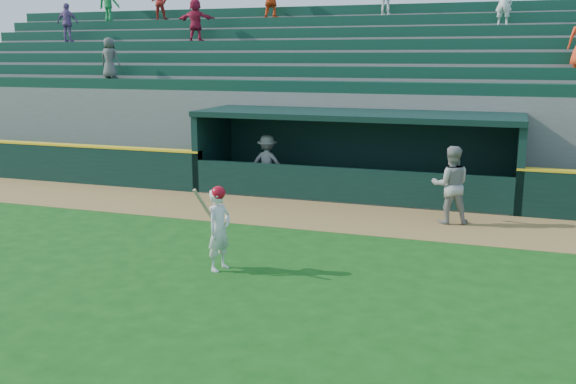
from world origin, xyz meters
The scene contains 7 objects.
ground centered at (0.00, 0.00, 0.00)m, with size 120.00×120.00×0.00m, color #124511.
warning_track centered at (0.00, 4.90, 0.01)m, with size 40.00×3.00×0.01m, color olive.
dugout_player_front centered at (2.99, 5.18, 0.96)m, with size 0.94×0.73×1.93m, color gray.
dugout_player_inside centered at (-2.68, 7.45, 0.85)m, with size 1.10×0.63×1.70m, color #979792.
dugout centered at (0.00, 8.00, 1.36)m, with size 9.40×2.80×2.46m.
stands centered at (-0.01, 12.57, 2.41)m, with size 34.50×6.26×7.16m.
batter_at_plate centered at (-0.89, 0.12, 0.84)m, with size 0.58×0.78×1.67m.
Camera 1 is at (4.20, -10.66, 4.05)m, focal length 40.00 mm.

